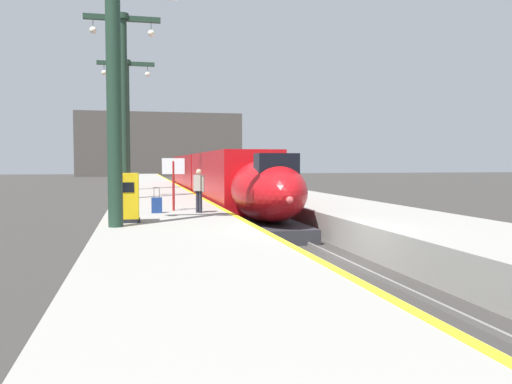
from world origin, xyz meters
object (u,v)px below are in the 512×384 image
station_column_near (115,44)px  station_column_far (127,112)px  rolling_suitcase (157,205)px  departure_info_board (173,173)px  station_column_mid (123,89)px  ticket_machine_yellow (128,200)px  passenger_near_edge (199,187)px  highspeed_train_main (214,178)px

station_column_near → station_column_far: size_ratio=0.96×
rolling_suitcase → departure_info_board: (0.70, 0.86, 1.20)m
station_column_mid → ticket_machine_yellow: 12.78m
passenger_near_edge → ticket_machine_yellow: size_ratio=1.06×
station_column_mid → ticket_machine_yellow: size_ratio=6.16×
rolling_suitcase → ticket_machine_yellow: 3.20m
highspeed_train_main → station_column_near: 21.27m
highspeed_train_main → station_column_far: station_column_far is taller
station_column_mid → station_column_near: bearing=-89.7°
highspeed_train_main → station_column_mid: bearing=-129.9°
highspeed_train_main → station_column_near: station_column_near is taller
station_column_far → station_column_mid: bearing=-90.0°
departure_info_board → station_column_far: bearing=96.8°
ticket_machine_yellow → passenger_near_edge: bearing=46.1°
station_column_far → rolling_suitcase: 19.09m
highspeed_train_main → station_column_mid: (-5.90, -7.06, 5.00)m
highspeed_train_main → departure_info_board: (-3.82, -14.91, 0.63)m
station_column_far → ticket_machine_yellow: 21.83m
passenger_near_edge → departure_info_board: size_ratio=0.80×
station_column_far → passenger_near_edge: size_ratio=5.46×
departure_info_board → passenger_near_edge: bearing=-51.4°
station_column_mid → departure_info_board: station_column_mid is taller
passenger_near_edge → station_column_far: bearing=99.1°
highspeed_train_main → passenger_near_edge: (-2.92, -16.03, 0.11)m
station_column_near → station_column_far: station_column_far is taller
station_column_near → departure_info_board: (2.02, 5.02, -3.96)m
rolling_suitcase → ticket_machine_yellow: (-1.03, -3.00, 0.44)m
highspeed_train_main → station_column_mid: size_ratio=3.86×
highspeed_train_main → passenger_near_edge: bearing=-100.3°
ticket_machine_yellow → departure_info_board: size_ratio=0.75×
ticket_machine_yellow → departure_info_board: bearing=65.8°
station_column_mid → passenger_near_edge: (2.98, -8.97, -4.89)m
passenger_near_edge → departure_info_board: bearing=128.6°
station_column_far → rolling_suitcase: size_ratio=9.40×
ticket_machine_yellow → station_column_near: bearing=-104.1°
highspeed_train_main → departure_info_board: highspeed_train_main is taller
station_column_near → passenger_near_edge: size_ratio=5.27×
station_column_near → ticket_machine_yellow: 4.88m
station_column_mid → station_column_far: 9.60m
rolling_suitcase → departure_info_board: bearing=50.6°
station_column_near → rolling_suitcase: (1.32, 4.16, -5.17)m
ticket_machine_yellow → departure_info_board: departure_info_board is taller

